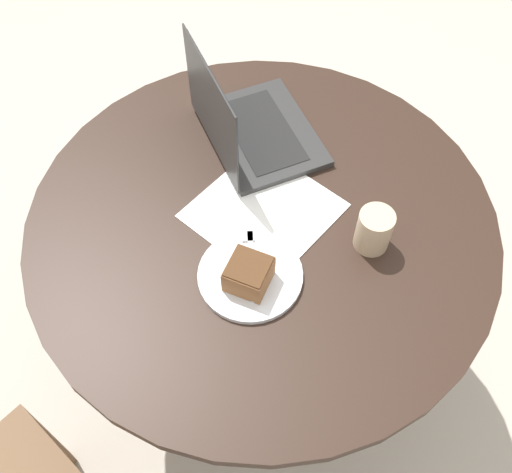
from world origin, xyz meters
name	(u,v)px	position (x,y,z in m)	size (l,w,h in m)	color
ground_plane	(260,354)	(0.00, 0.00, 0.00)	(12.00, 12.00, 0.00)	#B7AD9E
dining_table	(261,263)	(0.00, 0.00, 0.58)	(1.04, 1.04, 0.77)	black
paper_document	(263,210)	(-0.02, 0.00, 0.77)	(0.38, 0.38, 0.00)	white
plate	(250,275)	(0.15, 0.00, 0.78)	(0.22, 0.22, 0.01)	silver
cake_slice	(249,274)	(0.17, 0.00, 0.81)	(0.10, 0.10, 0.06)	brown
fork	(249,257)	(0.11, -0.01, 0.78)	(0.17, 0.06, 0.00)	silver
coffee_glass	(374,230)	(0.02, 0.24, 0.82)	(0.07, 0.07, 0.10)	#C6AD89
laptop	(249,127)	(-0.22, -0.07, 0.82)	(0.39, 0.37, 0.25)	#2D2D2D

